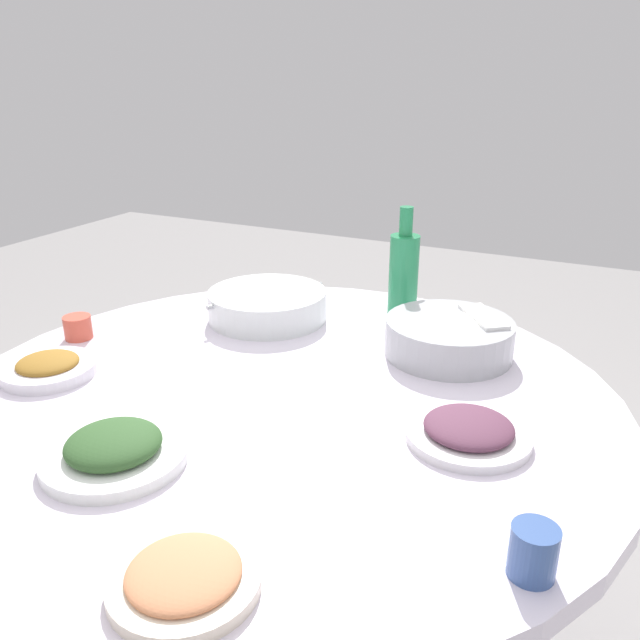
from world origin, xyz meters
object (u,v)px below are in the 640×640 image
(dish_stirfry, at_px, (48,367))
(tea_cup_near, at_px, (78,327))
(round_dining_table, at_px, (283,430))
(green_bottle, at_px, (404,272))
(dish_eggplant, at_px, (468,431))
(dish_greens, at_px, (114,450))
(dish_shrimp, at_px, (184,577))
(tea_cup_far, at_px, (533,552))
(soup_bowl, at_px, (267,306))
(rice_bowl, at_px, (449,337))

(dish_stirfry, distance_m, tea_cup_near, 0.20)
(round_dining_table, relative_size, green_bottle, 4.73)
(green_bottle, bearing_deg, dish_eggplant, -150.25)
(dish_greens, bearing_deg, dish_shrimp, -122.71)
(dish_stirfry, bearing_deg, dish_greens, -117.85)
(dish_greens, height_order, tea_cup_far, tea_cup_far)
(tea_cup_near, bearing_deg, round_dining_table, -92.77)
(dish_shrimp, relative_size, tea_cup_far, 2.71)
(dish_eggplant, bearing_deg, round_dining_table, 87.72)
(soup_bowl, relative_size, dish_shrimp, 1.57)
(dish_shrimp, height_order, tea_cup_near, tea_cup_near)
(dish_greens, bearing_deg, tea_cup_far, -86.88)
(rice_bowl, relative_size, dish_shrimp, 1.48)
(rice_bowl, xyz_separation_m, dish_greens, (-0.65, 0.37, -0.02))
(round_dining_table, relative_size, tea_cup_far, 18.85)
(soup_bowl, xyz_separation_m, tea_cup_near, (-0.30, 0.34, -0.01))
(rice_bowl, height_order, dish_stirfry, rice_bowl)
(tea_cup_far, bearing_deg, soup_bowl, 50.02)
(tea_cup_near, bearing_deg, dish_greens, -129.20)
(soup_bowl, xyz_separation_m, dish_shrimp, (-0.83, -0.37, -0.02))
(dish_greens, height_order, tea_cup_near, same)
(soup_bowl, distance_m, dish_shrimp, 0.91)
(rice_bowl, xyz_separation_m, dish_shrimp, (-0.82, 0.10, -0.03))
(soup_bowl, distance_m, dish_stirfry, 0.54)
(soup_bowl, relative_size, tea_cup_far, 4.26)
(rice_bowl, xyz_separation_m, tea_cup_near, (-0.29, 0.81, -0.02))
(tea_cup_near, relative_size, tea_cup_far, 0.91)
(tea_cup_near, bearing_deg, soup_bowl, -47.90)
(dish_shrimp, bearing_deg, round_dining_table, 15.93)
(round_dining_table, bearing_deg, green_bottle, -7.59)
(dish_stirfry, bearing_deg, tea_cup_far, -98.47)
(dish_eggplant, relative_size, green_bottle, 0.77)
(round_dining_table, height_order, dish_stirfry, dish_stirfry)
(dish_greens, bearing_deg, rice_bowl, -29.96)
(dish_greens, relative_size, dish_eggplant, 1.10)
(dish_greens, distance_m, tea_cup_near, 0.57)
(rice_bowl, relative_size, dish_eggplant, 1.31)
(rice_bowl, height_order, soup_bowl, rice_bowl)
(dish_stirfry, distance_m, tea_cup_far, 1.01)
(rice_bowl, bearing_deg, green_bottle, 41.42)
(dish_greens, xyz_separation_m, green_bottle, (0.85, -0.19, 0.09))
(dish_eggplant, bearing_deg, rice_bowl, 20.91)
(dish_eggplant, distance_m, dish_shrimp, 0.54)
(soup_bowl, relative_size, dish_greens, 1.27)
(rice_bowl, bearing_deg, tea_cup_near, 109.63)
(rice_bowl, relative_size, tea_cup_far, 4.01)
(dish_shrimp, bearing_deg, rice_bowl, -7.23)
(dish_stirfry, bearing_deg, rice_bowl, -57.24)
(dish_greens, xyz_separation_m, dish_stirfry, (0.18, 0.35, -0.00))
(round_dining_table, distance_m, soup_bowl, 0.42)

